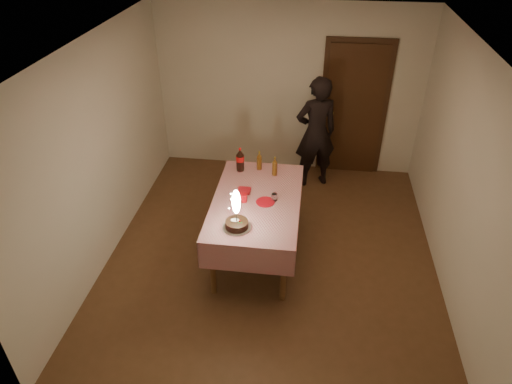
# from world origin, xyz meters

# --- Properties ---
(ground) EXTENTS (4.00, 4.50, 0.01)m
(ground) POSITION_xyz_m (0.00, 0.00, 0.00)
(ground) COLOR brown
(ground) RESTS_ON ground
(room_shell) EXTENTS (4.04, 4.54, 2.62)m
(room_shell) POSITION_xyz_m (0.03, 0.08, 1.65)
(room_shell) COLOR beige
(room_shell) RESTS_ON ground
(dining_table) EXTENTS (1.02, 1.72, 0.81)m
(dining_table) POSITION_xyz_m (-0.19, -0.01, 0.71)
(dining_table) COLOR brown
(dining_table) RESTS_ON ground
(birthday_cake) EXTENTS (0.31, 0.31, 0.47)m
(birthday_cake) POSITION_xyz_m (-0.33, -0.56, 0.95)
(birthday_cake) COLOR white
(birthday_cake) RESTS_ON dining_table
(red_plate) EXTENTS (0.22, 0.22, 0.01)m
(red_plate) POSITION_xyz_m (-0.08, -0.05, 0.82)
(red_plate) COLOR red
(red_plate) RESTS_ON dining_table
(red_cup) EXTENTS (0.08, 0.08, 0.10)m
(red_cup) POSITION_xyz_m (-0.33, -0.07, 0.86)
(red_cup) COLOR red
(red_cup) RESTS_ON dining_table
(clear_cup) EXTENTS (0.07, 0.07, 0.09)m
(clear_cup) POSITION_xyz_m (0.02, -0.00, 0.86)
(clear_cup) COLOR silver
(clear_cup) RESTS_ON dining_table
(napkin_stack) EXTENTS (0.15, 0.15, 0.02)m
(napkin_stack) POSITION_xyz_m (-0.36, 0.14, 0.82)
(napkin_stack) COLOR red
(napkin_stack) RESTS_ON dining_table
(cola_bottle) EXTENTS (0.10, 0.10, 0.32)m
(cola_bottle) POSITION_xyz_m (-0.49, 0.63, 0.97)
(cola_bottle) COLOR black
(cola_bottle) RESTS_ON dining_table
(amber_bottle_left) EXTENTS (0.06, 0.06, 0.25)m
(amber_bottle_left) POSITION_xyz_m (-0.25, 0.69, 0.93)
(amber_bottle_left) COLOR #5F3910
(amber_bottle_left) RESTS_ON dining_table
(amber_bottle_right) EXTENTS (0.06, 0.06, 0.25)m
(amber_bottle_right) POSITION_xyz_m (-0.04, 0.57, 0.93)
(amber_bottle_right) COLOR #5F3910
(amber_bottle_right) RESTS_ON dining_table
(photographer) EXTENTS (0.73, 0.60, 1.71)m
(photographer) POSITION_xyz_m (0.46, 1.76, 0.86)
(photographer) COLOR black
(photographer) RESTS_ON ground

